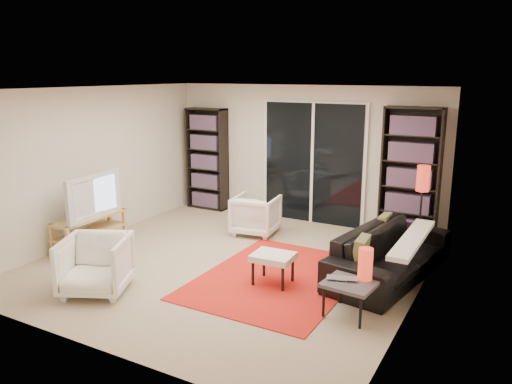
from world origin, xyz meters
TOP-DOWN VIEW (x-y plane):
  - floor at (0.00, 0.00)m, footprint 5.00×5.00m
  - wall_back at (0.00, 2.50)m, footprint 5.00×0.02m
  - wall_front at (0.00, -2.50)m, footprint 5.00×0.02m
  - wall_left at (-2.50, 0.00)m, footprint 0.02×5.00m
  - wall_right at (2.50, 0.00)m, footprint 0.02×5.00m
  - ceiling at (0.00, 0.00)m, footprint 5.00×5.00m
  - sliding_door at (0.20, 2.46)m, footprint 1.92×0.08m
  - bookshelf_left at (-1.95, 2.33)m, footprint 0.80×0.30m
  - bookshelf_right at (1.90, 2.33)m, footprint 0.90×0.30m
  - tv_stand at (-2.22, -0.45)m, footprint 0.39×1.21m
  - tv at (-2.20, -0.45)m, footprint 0.26×1.13m
  - rug at (0.81, -0.13)m, footprint 1.86×2.51m
  - sofa at (2.06, 0.63)m, footprint 1.22×2.30m
  - armchair_back at (-0.34, 1.36)m, footprint 0.78×0.80m
  - armchair_front at (-0.94, -1.56)m, footprint 1.01×1.02m
  - ottoman at (0.83, -0.31)m, footprint 0.52×0.44m
  - side_table at (1.95, -0.65)m, footprint 0.58×0.58m
  - laptop at (1.87, -0.71)m, footprint 0.38×0.31m
  - table_lamp at (2.06, -0.53)m, footprint 0.16×0.16m
  - floor_lamp at (2.24, 1.55)m, footprint 0.20×0.20m

SIDE VIEW (x-z plane):
  - floor at x=0.00m, z-range 0.00..0.00m
  - rug at x=0.81m, z-range 0.00..0.01m
  - tv_stand at x=-2.22m, z-range 0.01..0.51m
  - sofa at x=2.06m, z-range 0.00..0.64m
  - armchair_back at x=-0.34m, z-range 0.00..0.64m
  - ottoman at x=0.83m, z-range 0.14..0.54m
  - armchair_front at x=-0.94m, z-range 0.00..0.70m
  - side_table at x=1.95m, z-range 0.16..0.56m
  - laptop at x=1.87m, z-range 0.40..0.43m
  - table_lamp at x=2.06m, z-range 0.40..0.76m
  - tv at x=-2.20m, z-range 0.50..1.15m
  - bookshelf_left at x=-1.95m, z-range 0.00..1.95m
  - floor_lamp at x=2.24m, z-range 0.35..1.69m
  - sliding_door at x=0.20m, z-range -0.03..2.13m
  - bookshelf_right at x=1.90m, z-range 0.00..2.10m
  - wall_back at x=0.00m, z-range 0.00..2.40m
  - wall_front at x=0.00m, z-range 0.00..2.40m
  - wall_left at x=-2.50m, z-range 0.00..2.40m
  - wall_right at x=2.50m, z-range 0.00..2.40m
  - ceiling at x=0.00m, z-range 2.39..2.41m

